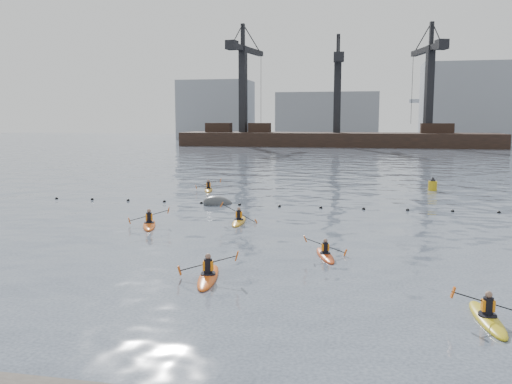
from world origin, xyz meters
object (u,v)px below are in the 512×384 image
kayaker_1 (487,317)px  mooring_buoy (218,204)px  kayaker_0 (208,276)px  kayaker_2 (149,224)px  kayaker_3 (239,221)px  kayaker_5 (208,189)px  nav_buoy (433,186)px  kayaker_4 (325,254)px

kayaker_1 → mooring_buoy: bearing=120.3°
kayaker_0 → kayaker_1: bearing=-23.8°
kayaker_2 → kayaker_3: (5.00, 2.11, -0.01)m
kayaker_2 → kayaker_5: kayaker_2 is taller
kayaker_0 → nav_buoy: size_ratio=2.63×
kayaker_2 → mooring_buoy: 8.95m
kayaker_4 → mooring_buoy: size_ratio=1.26×
kayaker_1 → kayaker_5: kayaker_1 is taller
kayaker_1 → kayaker_2: 20.55m
kayaker_0 → mooring_buoy: size_ratio=1.54×
kayaker_3 → kayaker_0: bearing=-87.1°
kayaker_3 → nav_buoy: kayaker_3 is taller
kayaker_0 → nav_buoy: (11.86, 29.79, 0.31)m
kayaker_3 → kayaker_4: size_ratio=1.13×
kayaker_5 → kayaker_1: bearing=-73.5°
kayaker_2 → mooring_buoy: size_ratio=1.51×
kayaker_5 → mooring_buoy: kayaker_5 is taller
kayaker_0 → nav_buoy: nav_buoy is taller
kayaker_2 → nav_buoy: 27.32m
kayaker_0 → nav_buoy: bearing=59.1°
kayaker_1 → kayaker_3: 18.39m
nav_buoy → kayaker_1: bearing=-93.3°
mooring_buoy → kayaker_4: bearing=-57.0°
kayaker_4 → mooring_buoy: kayaker_4 is taller
kayaker_2 → kayaker_5: (-1.16, 16.16, -0.01)m
kayaker_3 → nav_buoy: (13.40, 18.07, 0.32)m
kayaker_3 → kayaker_4: 9.34m
kayaker_3 → kayaker_5: (-6.16, 14.05, 0.00)m
kayaker_0 → mooring_buoy: bearing=95.2°
kayaker_0 → kayaker_1: 10.33m
nav_buoy → kayaker_3: bearing=-126.6°
kayaker_0 → kayaker_2: 11.62m
kayaker_5 → nav_buoy: (19.56, 4.03, 0.32)m
kayaker_2 → kayaker_3: size_ratio=1.06×
kayaker_4 → nav_buoy: (7.54, 25.34, 0.33)m
kayaker_1 → kayaker_3: bearing=124.1°
kayaker_2 → kayaker_1: bearing=-57.8°
kayaker_5 → kayaker_0: bearing=-88.8°
mooring_buoy → nav_buoy: bearing=34.5°
kayaker_5 → nav_buoy: 19.98m
kayaker_2 → kayaker_5: bearing=72.7°
kayaker_1 → kayaker_5: size_ratio=1.00×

